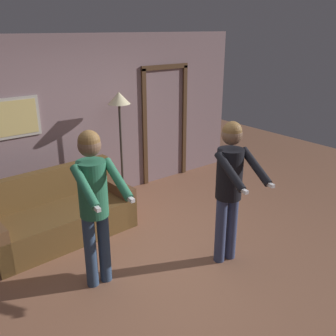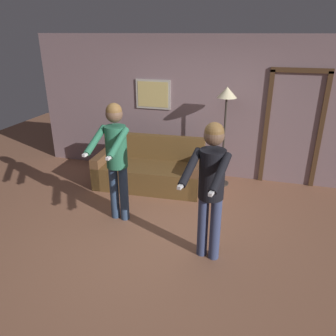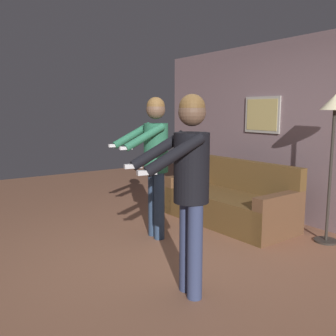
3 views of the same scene
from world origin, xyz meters
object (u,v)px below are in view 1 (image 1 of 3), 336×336
Objects in this scene: couch at (59,217)px; person_standing_left at (94,196)px; torchiere_lamp at (119,111)px; person_standing_right at (230,180)px.

person_standing_left is (-0.06, -1.23, 0.79)m from couch.
couch is at bearing 87.04° from person_standing_left.
couch is 1.09× the size of torchiere_lamp.
person_standing_right is (1.36, -1.78, 0.77)m from couch.
couch is 1.11× the size of person_standing_left.
torchiere_lamp is (1.25, 0.42, 1.21)m from couch.
person_standing_right is at bearing -20.94° from person_standing_left.
person_standing_right is (1.43, -0.55, -0.02)m from person_standing_left.
person_standing_left is (-1.32, -1.65, -0.42)m from torchiere_lamp.
torchiere_lamp is 1.03× the size of person_standing_right.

